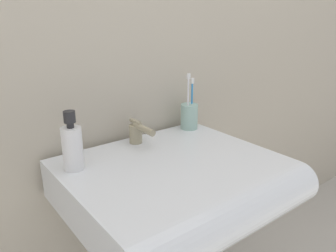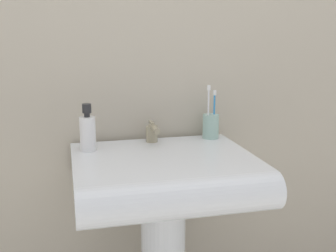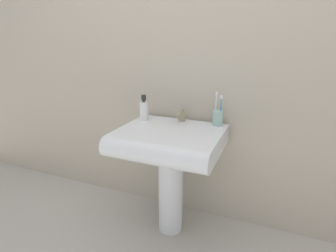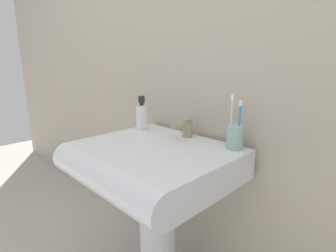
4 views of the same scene
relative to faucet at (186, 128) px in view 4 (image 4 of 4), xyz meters
name	(u,v)px [view 4 (image 4 of 4)]	position (x,y,z in m)	size (l,w,h in m)	color
wall_back	(204,27)	(0.00, 0.11, 0.44)	(5.00, 0.05, 2.40)	#B7AD99
sink_pedestal	(158,235)	(0.00, -0.18, -0.46)	(0.16, 0.16, 0.59)	white
sink_basin	(148,163)	(0.00, -0.23, -0.10)	(0.62, 0.55, 0.12)	white
faucet	(186,128)	(0.00, 0.00, 0.00)	(0.04, 0.13, 0.08)	tan
toothbrush_cup	(235,136)	(0.24, 0.02, 0.01)	(0.06, 0.06, 0.22)	#99BFB2
soap_bottle	(142,116)	(-0.25, -0.05, 0.03)	(0.06, 0.06, 0.17)	white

